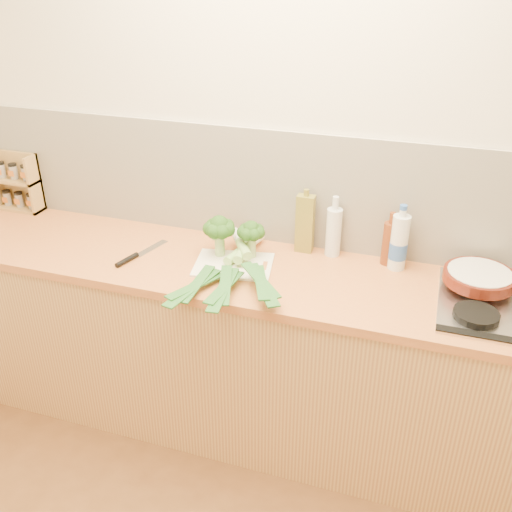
{
  "coord_description": "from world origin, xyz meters",
  "views": [
    {
      "loc": [
        0.64,
        -0.87,
        2.13
      ],
      "look_at": [
        -0.01,
        1.1,
        1.02
      ],
      "focal_mm": 40.0,
      "sensor_mm": 36.0,
      "label": 1
    }
  ],
  "objects_px": {
    "skillet": "(480,277)",
    "spice_rack": "(18,185)",
    "chefs_knife": "(133,257)",
    "chopping_board": "(234,265)"
  },
  "relations": [
    {
      "from": "chefs_knife",
      "to": "spice_rack",
      "type": "bearing_deg",
      "value": 174.44
    },
    {
      "from": "spice_rack",
      "to": "chefs_knife",
      "type": "bearing_deg",
      "value": -21.03
    },
    {
      "from": "chefs_knife",
      "to": "spice_rack",
      "type": "distance_m",
      "value": 0.92
    },
    {
      "from": "chefs_knife",
      "to": "spice_rack",
      "type": "height_order",
      "value": "spice_rack"
    },
    {
      "from": "chefs_knife",
      "to": "skillet",
      "type": "distance_m",
      "value": 1.49
    },
    {
      "from": "skillet",
      "to": "spice_rack",
      "type": "distance_m",
      "value": 2.34
    },
    {
      "from": "chopping_board",
      "to": "chefs_knife",
      "type": "height_order",
      "value": "chefs_knife"
    },
    {
      "from": "chefs_knife",
      "to": "skillet",
      "type": "height_order",
      "value": "skillet"
    },
    {
      "from": "chopping_board",
      "to": "spice_rack",
      "type": "relative_size",
      "value": 1.09
    },
    {
      "from": "skillet",
      "to": "spice_rack",
      "type": "height_order",
      "value": "spice_rack"
    }
  ]
}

